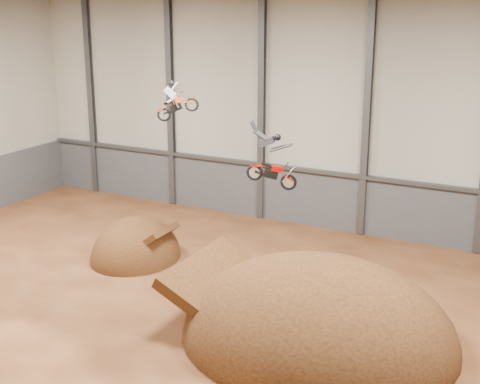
% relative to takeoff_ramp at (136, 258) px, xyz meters
% --- Properties ---
extents(floor, '(40.00, 40.00, 0.00)m').
position_rel_takeoff_ramp_xyz_m(floor, '(6.33, -5.38, 0.00)').
color(floor, '#4D2814').
rests_on(floor, ground).
extents(back_wall, '(40.00, 0.10, 14.00)m').
position_rel_takeoff_ramp_xyz_m(back_wall, '(6.33, 9.62, 7.00)').
color(back_wall, '#B9B4A4').
rests_on(back_wall, ground).
extents(lower_band_back, '(39.80, 0.18, 3.50)m').
position_rel_takeoff_ramp_xyz_m(lower_band_back, '(6.33, 9.52, 1.75)').
color(lower_band_back, '#4E4F55').
rests_on(lower_band_back, ground).
extents(steel_rail, '(39.80, 0.35, 0.20)m').
position_rel_takeoff_ramp_xyz_m(steel_rail, '(6.33, 9.37, 3.55)').
color(steel_rail, '#47494F').
rests_on(steel_rail, lower_band_back).
extents(steel_column_0, '(0.40, 0.36, 13.90)m').
position_rel_takeoff_ramp_xyz_m(steel_column_0, '(-10.33, 9.42, 7.00)').
color(steel_column_0, '#47494F').
rests_on(steel_column_0, ground).
extents(steel_column_1, '(0.40, 0.36, 13.90)m').
position_rel_takeoff_ramp_xyz_m(steel_column_1, '(-3.67, 9.42, 7.00)').
color(steel_column_1, '#47494F').
rests_on(steel_column_1, ground).
extents(steel_column_2, '(0.40, 0.36, 13.90)m').
position_rel_takeoff_ramp_xyz_m(steel_column_2, '(3.00, 9.42, 7.00)').
color(steel_column_2, '#47494F').
rests_on(steel_column_2, ground).
extents(steel_column_3, '(0.40, 0.36, 13.90)m').
position_rel_takeoff_ramp_xyz_m(steel_column_3, '(9.67, 9.42, 7.00)').
color(steel_column_3, '#47494F').
rests_on(steel_column_3, ground).
extents(takeoff_ramp, '(4.61, 5.32, 4.61)m').
position_rel_takeoff_ramp_xyz_m(takeoff_ramp, '(0.00, 0.00, 0.00)').
color(takeoff_ramp, '#351C0D').
rests_on(takeoff_ramp, ground).
extents(landing_ramp, '(11.65, 10.30, 6.72)m').
position_rel_takeoff_ramp_xyz_m(landing_ramp, '(11.97, -3.84, 0.00)').
color(landing_ramp, '#351C0D').
rests_on(landing_ramp, ground).
extents(fmx_rider_a, '(2.64, 1.74, 2.43)m').
position_rel_takeoff_ramp_xyz_m(fmx_rider_a, '(3.96, -1.38, 9.28)').
color(fmx_rider_a, '#D03F0C').
extents(fmx_rider_b, '(3.79, 1.90, 3.35)m').
position_rel_takeoff_ramp_xyz_m(fmx_rider_b, '(8.21, -0.59, 6.73)').
color(fmx_rider_b, '#B00300').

